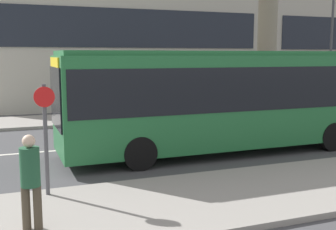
% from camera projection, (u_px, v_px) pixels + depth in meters
% --- Properties ---
extents(ground_plane, '(120.00, 120.00, 0.00)m').
position_uv_depth(ground_plane, '(139.00, 144.00, 15.13)').
color(ground_plane, '#444447').
extents(sidewalk_near, '(44.00, 3.50, 0.13)m').
position_uv_depth(sidewalk_near, '(222.00, 196.00, 9.35)').
color(sidewalk_near, gray).
rests_on(sidewalk_near, ground_plane).
extents(sidewalk_far, '(44.00, 3.50, 0.13)m').
position_uv_depth(sidewalk_far, '(101.00, 118.00, 20.89)').
color(sidewalk_far, gray).
rests_on(sidewalk_far, ground_plane).
extents(lane_centerline, '(41.80, 0.16, 0.01)m').
position_uv_depth(lane_centerline, '(139.00, 144.00, 15.13)').
color(lane_centerline, silver).
rests_on(lane_centerline, ground_plane).
extents(city_bus, '(10.89, 2.62, 3.31)m').
position_uv_depth(city_bus, '(227.00, 94.00, 13.74)').
color(city_bus, '#236B38').
rests_on(city_bus, ground_plane).
extents(parked_car_0, '(4.02, 1.85, 1.42)m').
position_uv_depth(parked_car_0, '(330.00, 102.00, 22.51)').
color(parked_car_0, navy).
rests_on(parked_car_0, ground_plane).
extents(pedestrian_near_stop, '(0.34, 0.34, 1.70)m').
position_uv_depth(pedestrian_near_stop, '(30.00, 176.00, 7.30)').
color(pedestrian_near_stop, '#4C4233').
rests_on(pedestrian_near_stop, sidewalk_near).
extents(bus_stop_sign, '(0.44, 0.12, 2.44)m').
position_uv_depth(bus_stop_sign, '(45.00, 131.00, 9.09)').
color(bus_stop_sign, '#4C4C51').
rests_on(bus_stop_sign, sidewalk_near).
extents(street_lamp, '(0.36, 0.36, 7.06)m').
position_uv_depth(street_lamp, '(332.00, 33.00, 24.57)').
color(street_lamp, '#4C4C51').
rests_on(street_lamp, sidewalk_far).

